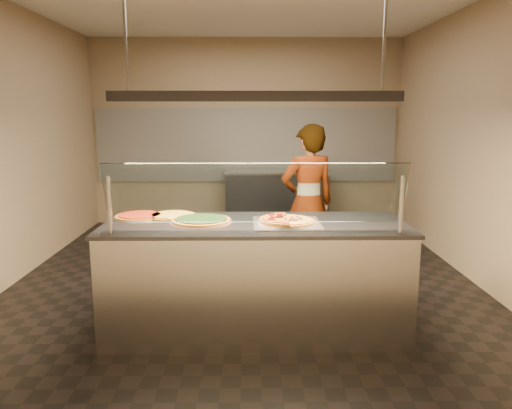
{
  "coord_description": "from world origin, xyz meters",
  "views": [
    {
      "loc": [
        0.07,
        -5.24,
        1.83
      ],
      "look_at": [
        0.12,
        -0.88,
        1.02
      ],
      "focal_mm": 35.0,
      "sensor_mm": 36.0,
      "label": 1
    }
  ],
  "objects_px": {
    "half_pizza_sausage": "(300,220)",
    "prep_table": "(276,199)",
    "worker": "(308,202)",
    "heat_lamp_housing": "(255,96)",
    "serving_counter": "(255,277)",
    "half_pizza_pepperoni": "(274,219)",
    "pizza_tomato": "(140,216)",
    "pizza_spinach": "(201,220)",
    "sneeze_guard": "(256,194)",
    "pizza_cheese": "(173,216)",
    "perforated_tray": "(287,223)",
    "pizza_spatula": "(175,219)"
  },
  "relations": [
    {
      "from": "half_pizza_sausage",
      "to": "perforated_tray",
      "type": "bearing_deg",
      "value": 179.73
    },
    {
      "from": "pizza_cheese",
      "to": "pizza_tomato",
      "type": "bearing_deg",
      "value": -179.36
    },
    {
      "from": "half_pizza_sausage",
      "to": "pizza_cheese",
      "type": "distance_m",
      "value": 1.11
    },
    {
      "from": "sneeze_guard",
      "to": "serving_counter",
      "type": "bearing_deg",
      "value": 90.0
    },
    {
      "from": "serving_counter",
      "to": "sneeze_guard",
      "type": "distance_m",
      "value": 0.83
    },
    {
      "from": "half_pizza_sausage",
      "to": "pizza_tomato",
      "type": "bearing_deg",
      "value": 169.43
    },
    {
      "from": "serving_counter",
      "to": "perforated_tray",
      "type": "bearing_deg",
      "value": -7.63
    },
    {
      "from": "worker",
      "to": "serving_counter",
      "type": "bearing_deg",
      "value": 49.16
    },
    {
      "from": "serving_counter",
      "to": "heat_lamp_housing",
      "type": "bearing_deg",
      "value": -86.42
    },
    {
      "from": "pizza_spatula",
      "to": "prep_table",
      "type": "xyz_separation_m",
      "value": [
        1.04,
        3.74,
        -0.49
      ]
    },
    {
      "from": "worker",
      "to": "perforated_tray",
      "type": "bearing_deg",
      "value": 59.23
    },
    {
      "from": "sneeze_guard",
      "to": "heat_lamp_housing",
      "type": "distance_m",
      "value": 0.8
    },
    {
      "from": "sneeze_guard",
      "to": "pizza_tomato",
      "type": "relative_size",
      "value": 5.08
    },
    {
      "from": "half_pizza_pepperoni",
      "to": "worker",
      "type": "xyz_separation_m",
      "value": [
        0.44,
        1.39,
        -0.11
      ]
    },
    {
      "from": "sneeze_guard",
      "to": "half_pizza_pepperoni",
      "type": "height_order",
      "value": "sneeze_guard"
    },
    {
      "from": "pizza_spatula",
      "to": "sneeze_guard",
      "type": "bearing_deg",
      "value": -29.44
    },
    {
      "from": "pizza_tomato",
      "to": "half_pizza_pepperoni",
      "type": "bearing_deg",
      "value": -12.45
    },
    {
      "from": "heat_lamp_housing",
      "to": "serving_counter",
      "type": "bearing_deg",
      "value": 93.58
    },
    {
      "from": "half_pizza_pepperoni",
      "to": "pizza_cheese",
      "type": "relative_size",
      "value": 1.02
    },
    {
      "from": "serving_counter",
      "to": "heat_lamp_housing",
      "type": "xyz_separation_m",
      "value": [
        0.0,
        -0.0,
        1.48
      ]
    },
    {
      "from": "pizza_spinach",
      "to": "worker",
      "type": "bearing_deg",
      "value": 52.13
    },
    {
      "from": "serving_counter",
      "to": "sneeze_guard",
      "type": "relative_size",
      "value": 1.11
    },
    {
      "from": "perforated_tray",
      "to": "worker",
      "type": "height_order",
      "value": "worker"
    },
    {
      "from": "sneeze_guard",
      "to": "pizza_spatula",
      "type": "bearing_deg",
      "value": 150.56
    },
    {
      "from": "pizza_spatula",
      "to": "heat_lamp_housing",
      "type": "bearing_deg",
      "value": -2.89
    },
    {
      "from": "perforated_tray",
      "to": "half_pizza_pepperoni",
      "type": "height_order",
      "value": "half_pizza_pepperoni"
    },
    {
      "from": "half_pizza_pepperoni",
      "to": "pizza_spinach",
      "type": "relative_size",
      "value": 0.87
    },
    {
      "from": "pizza_spinach",
      "to": "pizza_cheese",
      "type": "height_order",
      "value": "pizza_spinach"
    },
    {
      "from": "half_pizza_pepperoni",
      "to": "prep_table",
      "type": "relative_size",
      "value": 0.28
    },
    {
      "from": "half_pizza_pepperoni",
      "to": "heat_lamp_housing",
      "type": "bearing_deg",
      "value": 167.25
    },
    {
      "from": "sneeze_guard",
      "to": "pizza_cheese",
      "type": "xyz_separation_m",
      "value": [
        -0.71,
        0.57,
        -0.28
      ]
    },
    {
      "from": "prep_table",
      "to": "worker",
      "type": "distance_m",
      "value": 2.45
    },
    {
      "from": "half_pizza_pepperoni",
      "to": "half_pizza_sausage",
      "type": "distance_m",
      "value": 0.22
    },
    {
      "from": "serving_counter",
      "to": "pizza_spatula",
      "type": "xyz_separation_m",
      "value": [
        -0.67,
        0.03,
        0.49
      ]
    },
    {
      "from": "serving_counter",
      "to": "half_pizza_sausage",
      "type": "xyz_separation_m",
      "value": [
        0.37,
        -0.04,
        0.49
      ]
    },
    {
      "from": "perforated_tray",
      "to": "serving_counter",
      "type": "bearing_deg",
      "value": 172.37
    },
    {
      "from": "prep_table",
      "to": "half_pizza_sausage",
      "type": "bearing_deg",
      "value": -90.02
    },
    {
      "from": "prep_table",
      "to": "heat_lamp_housing",
      "type": "xyz_separation_m",
      "value": [
        -0.37,
        -3.77,
        1.48
      ]
    },
    {
      "from": "half_pizza_sausage",
      "to": "pizza_spatula",
      "type": "bearing_deg",
      "value": 176.19
    },
    {
      "from": "heat_lamp_housing",
      "to": "pizza_cheese",
      "type": "bearing_deg",
      "value": 162.69
    },
    {
      "from": "half_pizza_sausage",
      "to": "prep_table",
      "type": "relative_size",
      "value": 0.28
    },
    {
      "from": "half_pizza_pepperoni",
      "to": "pizza_tomato",
      "type": "xyz_separation_m",
      "value": [
        -1.15,
        0.25,
        -0.02
      ]
    },
    {
      "from": "half_pizza_pepperoni",
      "to": "prep_table",
      "type": "distance_m",
      "value": 3.85
    },
    {
      "from": "half_pizza_sausage",
      "to": "worker",
      "type": "relative_size",
      "value": 0.27
    },
    {
      "from": "pizza_spinach",
      "to": "worker",
      "type": "xyz_separation_m",
      "value": [
        1.04,
        1.33,
        -0.09
      ]
    },
    {
      "from": "pizza_cheese",
      "to": "pizza_spatula",
      "type": "xyz_separation_m",
      "value": [
        0.05,
        -0.19,
        0.01
      ]
    },
    {
      "from": "half_pizza_sausage",
      "to": "heat_lamp_housing",
      "type": "relative_size",
      "value": 0.2
    },
    {
      "from": "perforated_tray",
      "to": "pizza_tomato",
      "type": "xyz_separation_m",
      "value": [
        -1.26,
        0.25,
        0.01
      ]
    },
    {
      "from": "heat_lamp_housing",
      "to": "pizza_spinach",
      "type": "bearing_deg",
      "value": 176.56
    },
    {
      "from": "pizza_tomato",
      "to": "heat_lamp_housing",
      "type": "bearing_deg",
      "value": -12.4
    }
  ]
}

